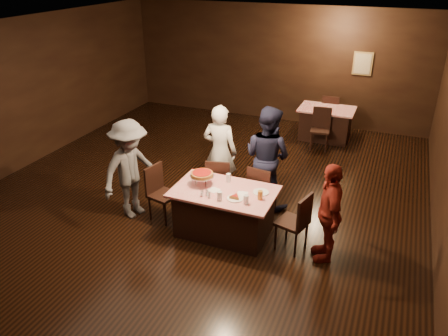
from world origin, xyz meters
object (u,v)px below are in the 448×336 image
Objects in this scene: chair_back_far at (330,113)px; plate_empty at (261,192)px; chair_back_near at (320,130)px; pizza_stand at (202,174)px; diner_white_jacket at (220,152)px; main_table at (224,212)px; diner_red_shirt at (329,213)px; glass_front_right at (246,200)px; chair_end_right at (292,221)px; chair_far_left at (219,182)px; glass_amber at (260,195)px; chair_far_right at (263,190)px; back_table at (325,124)px; glass_back at (228,178)px; diner_grey_knit at (131,169)px; chair_end_left at (163,194)px; diner_navy_hoodie at (267,157)px; glass_front_left at (220,196)px.

plate_empty is at bearing 86.17° from chair_back_far.
pizza_stand is (-1.13, -3.96, 0.48)m from chair_back_near.
chair_back_far reaches higher than plate_empty.
chair_back_far is 4.39m from diner_white_jacket.
main_table is at bearing 114.81° from diner_white_jacket.
diner_red_shirt is 1.19m from glass_front_right.
plate_empty is at bearing 137.24° from diner_white_jacket.
chair_end_right is at bearing 92.16° from chair_back_far.
chair_far_left reaches higher than glass_front_right.
main_table is 0.75m from glass_amber.
chair_end_right is (0.70, -0.75, 0.00)m from chair_far_right.
chair_end_right reaches higher than main_table.
pizza_stand is (-1.13, -4.66, 0.57)m from back_table.
diner_white_jacket reaches higher than chair_far_left.
chair_end_right is at bearing 139.91° from chair_far_left.
chair_far_right is at bearing -141.93° from diner_red_shirt.
main_table is 0.69m from glass_front_right.
chair_far_left is at bearing 74.26° from chair_back_far.
chair_back_near is at bearing -90.00° from back_table.
plate_empty is 1.79× the size of glass_back.
diner_red_shirt is at bearing 150.95° from diner_white_jacket.
diner_red_shirt is 2.03m from pizza_stand.
chair_far_left reaches higher than glass_back.
chair_back_near is 4.75m from diner_grey_knit.
chair_far_left is (-1.13, -3.96, 0.09)m from back_table.
pizza_stand is 1.52× the size of plate_empty.
chair_end_left is at bearing -164.05° from glass_back.
diner_grey_knit is 4.54× the size of pizza_stand.
back_table is 0.85× the size of diner_red_shirt.
diner_white_jacket is 1.64m from glass_amber.
back_table is 0.71m from chair_back_near.
diner_red_shirt is 10.91× the size of glass_amber.
diner_navy_hoodie is at bearing -164.55° from chair_far_left.
diner_grey_knit is 12.31× the size of glass_front_left.
glass_back is (-0.65, 0.35, 0.00)m from glass_amber.
glass_amber is (-0.13, -4.06, 0.37)m from chair_back_near.
main_table is 1.68× the size of chair_back_far.
chair_far_left is at bearing -39.02° from diner_grey_knit.
plate_empty is at bearing -66.59° from diner_grey_knit.
chair_end_left is 1.00× the size of chair_end_right.
glass_amber is at bearing -28.30° from glass_back.
back_table is 9.29× the size of glass_back.
chair_far_left is 3.80× the size of plate_empty.
glass_front_left is (-0.50, -0.45, 0.06)m from plate_empty.
diner_white_jacket is at bearing -109.60° from back_table.
pizza_stand reaches higher than chair_far_left.
diner_red_shirt is at bearing 156.27° from diner_navy_hoodie.
main_table is 11.43× the size of glass_back.
diner_navy_hoodie is at bearing 78.98° from glass_front_left.
diner_white_jacket is 1.15× the size of diner_red_shirt.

